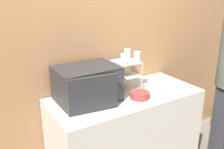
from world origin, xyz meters
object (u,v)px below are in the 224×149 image
(microwave, at_px, (87,84))
(glass_front_left, at_px, (124,59))
(bowl, at_px, (140,95))
(dish_rack, at_px, (126,69))
(glass_back_right, at_px, (127,54))
(glass_front_right, at_px, (137,57))

(microwave, bearing_deg, glass_front_left, -3.78)
(glass_front_left, distance_m, bowl, 0.36)
(microwave, relative_size, dish_rack, 1.90)
(microwave, bearing_deg, bowl, -26.57)
(glass_front_left, bearing_deg, glass_back_right, 46.25)
(glass_front_left, distance_m, glass_front_right, 0.15)
(glass_back_right, height_order, glass_front_right, same)
(dish_rack, relative_size, glass_front_right, 2.86)
(glass_front_left, bearing_deg, microwave, 176.22)
(glass_front_left, bearing_deg, bowl, -74.58)
(microwave, height_order, dish_rack, microwave)
(glass_back_right, relative_size, glass_front_right, 1.00)
(glass_front_right, relative_size, bowl, 0.56)
(microwave, distance_m, glass_back_right, 0.55)
(glass_front_right, bearing_deg, glass_back_right, 93.62)
(microwave, relative_size, glass_front_right, 5.43)
(microwave, bearing_deg, dish_rack, 6.42)
(glass_back_right, bearing_deg, glass_front_left, -133.75)
(dish_rack, bearing_deg, glass_front_right, -43.36)
(glass_front_left, xyz_separation_m, glass_front_right, (0.15, 0.00, 0.00))
(microwave, height_order, glass_front_right, glass_front_right)
(bowl, bearing_deg, glass_front_left, 105.42)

